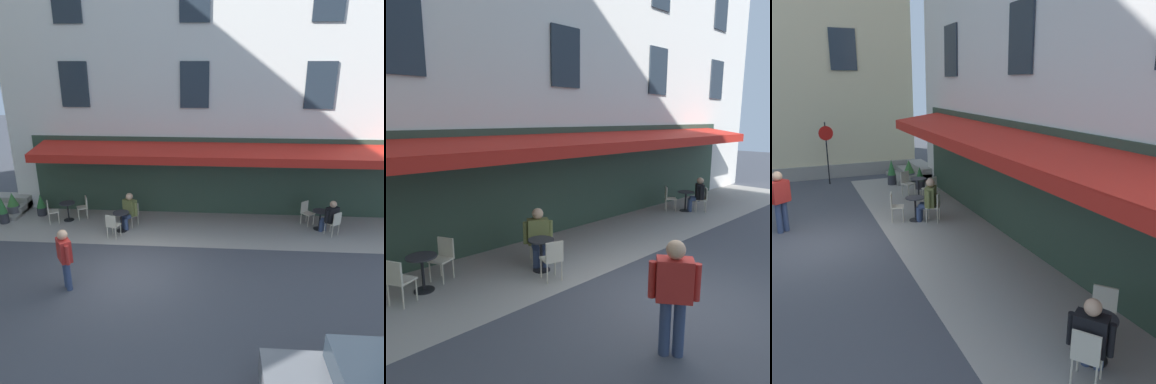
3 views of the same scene
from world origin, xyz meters
TOP-DOWN VIEW (x-y plane):
  - ground_plane at (0.00, 0.00)m, footprint 70.00×70.00m
  - sidewalk_cafe_terrace at (-3.25, -3.40)m, footprint 20.50×3.20m
  - back_alley_steps at (6.60, -4.59)m, footprint 2.40×1.75m
  - cafe_table_near_entrance at (0.93, -2.94)m, footprint 0.60×0.60m
  - cafe_chair_cream_under_awning at (1.10, -2.33)m, footprint 0.49×0.49m
  - cafe_chair_cream_kerbside at (0.62, -3.49)m, footprint 0.55×0.55m
  - cafe_table_mid_terrace at (-6.50, -3.62)m, footprint 0.60×0.60m
  - cafe_chair_cream_back_row at (-6.88, -3.11)m, footprint 0.56×0.56m
  - cafe_chair_cream_corner_left at (-6.09, -4.10)m, footprint 0.56×0.56m
  - cafe_table_streetside at (3.31, -3.76)m, footprint 0.60×0.60m
  - cafe_chair_cream_facing_street at (3.87, -3.47)m, footprint 0.54×0.54m
  - cafe_chair_cream_corner_right at (2.75, -4.05)m, footprint 0.54×0.54m
  - seated_patron_in_olive at (0.72, -3.30)m, footprint 0.66×0.69m
  - seated_companion_in_black at (-6.75, -3.28)m, footprint 0.62×0.64m
  - walking_pedestrian_in_red at (1.48, 0.85)m, footprint 0.54×0.61m
  - no_parking_sign at (6.82, -0.93)m, footprint 0.14×0.58m
  - potted_plant_entrance_left at (4.63, -4.21)m, footprint 0.38×0.38m
  - potted_plant_mid_terrace at (5.75, -4.08)m, footprint 0.48×0.48m
  - potted_plant_entrance_right at (5.75, -3.33)m, footprint 0.36×0.36m

SIDE VIEW (x-z plane):
  - ground_plane at x=0.00m, z-range 0.00..0.00m
  - sidewalk_cafe_terrace at x=-3.25m, z-range 0.00..0.01m
  - back_alley_steps at x=6.60m, z-range -0.06..0.54m
  - potted_plant_entrance_left at x=4.63m, z-range -0.01..0.89m
  - potted_plant_mid_terrace at x=5.75m, z-range -0.01..0.98m
  - cafe_table_near_entrance at x=0.93m, z-range 0.12..0.87m
  - cafe_table_mid_terrace at x=-6.50m, z-range 0.12..0.87m
  - cafe_table_streetside at x=3.31m, z-range 0.12..0.87m
  - potted_plant_entrance_right at x=5.75m, z-range -0.01..1.06m
  - cafe_chair_cream_under_awning at x=1.10m, z-range 0.09..1.00m
  - cafe_chair_cream_kerbside at x=0.62m, z-range 0.09..1.00m
  - cafe_chair_cream_back_row at x=-6.88m, z-range 0.09..1.00m
  - cafe_chair_cream_corner_left at x=-6.09m, z-range 0.09..1.00m
  - cafe_chair_cream_facing_street at x=3.87m, z-range 0.09..1.00m
  - cafe_chair_cream_corner_right at x=2.75m, z-range 0.09..1.00m
  - seated_companion_in_black at x=-6.75m, z-range 0.05..1.35m
  - seated_patron_in_olive at x=0.72m, z-range 0.04..1.40m
  - walking_pedestrian_in_red at x=1.48m, z-range 0.15..1.93m
  - no_parking_sign at x=6.82m, z-range 0.49..3.09m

